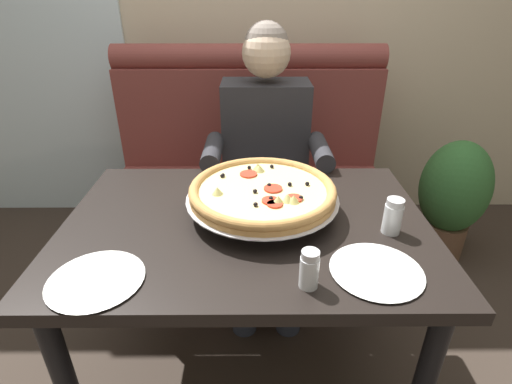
{
  "coord_description": "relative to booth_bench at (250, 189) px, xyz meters",
  "views": [
    {
      "loc": [
        0.03,
        -1.05,
        1.4
      ],
      "look_at": [
        0.03,
        0.07,
        0.8
      ],
      "focal_mm": 27.26,
      "sensor_mm": 36.0,
      "label": 1
    }
  ],
  "objects": [
    {
      "name": "ground_plane",
      "position": [
        0.0,
        -0.87,
        -0.4
      ],
      "size": [
        16.0,
        16.0,
        0.0
      ],
      "primitive_type": "plane",
      "color": "#382D26"
    },
    {
      "name": "booth_bench",
      "position": [
        0.0,
        0.0,
        0.0
      ],
      "size": [
        1.46,
        0.78,
        1.13
      ],
      "color": "brown",
      "rests_on": "ground_plane"
    },
    {
      "name": "dining_table",
      "position": [
        0.0,
        -0.87,
        0.24
      ],
      "size": [
        1.16,
        0.8,
        0.74
      ],
      "color": "black",
      "rests_on": "ground_plane"
    },
    {
      "name": "diner_main",
      "position": [
        0.08,
        -0.27,
        0.31
      ],
      "size": [
        0.54,
        0.64,
        1.27
      ],
      "color": "#2D3342",
      "rests_on": "ground_plane"
    },
    {
      "name": "pizza",
      "position": [
        0.05,
        -0.81,
        0.41
      ],
      "size": [
        0.49,
        0.49,
        0.11
      ],
      "color": "silver",
      "rests_on": "dining_table"
    },
    {
      "name": "shaker_oregano",
      "position": [
        0.44,
        -0.94,
        0.38
      ],
      "size": [
        0.06,
        0.06,
        0.11
      ],
      "color": "white",
      "rests_on": "dining_table"
    },
    {
      "name": "shaker_pepper_flakes",
      "position": [
        0.16,
        -1.17,
        0.38
      ],
      "size": [
        0.05,
        0.05,
        0.1
      ],
      "color": "white",
      "rests_on": "dining_table"
    },
    {
      "name": "plate_near_left",
      "position": [
        -0.38,
        -1.15,
        0.35
      ],
      "size": [
        0.24,
        0.24,
        0.02
      ],
      "color": "white",
      "rests_on": "dining_table"
    },
    {
      "name": "plate_near_right",
      "position": [
        0.34,
        -1.12,
        0.35
      ],
      "size": [
        0.24,
        0.24,
        0.02
      ],
      "color": "white",
      "rests_on": "dining_table"
    },
    {
      "name": "patio_chair",
      "position": [
        -1.26,
        1.09,
        0.13
      ],
      "size": [
        0.43,
        0.43,
        0.86
      ],
      "color": "black",
      "rests_on": "ground_plane"
    },
    {
      "name": "potted_plant",
      "position": [
        1.11,
        -0.07,
        -0.01
      ],
      "size": [
        0.36,
        0.36,
        0.7
      ],
      "color": "brown",
      "rests_on": "ground_plane"
    }
  ]
}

